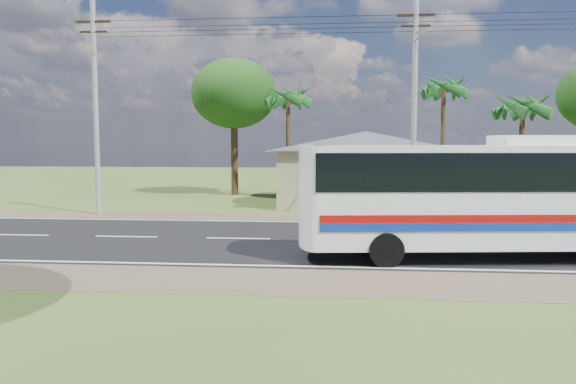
# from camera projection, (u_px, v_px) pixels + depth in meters

# --- Properties ---
(ground) EXTENTS (120.00, 120.00, 0.00)m
(ground) POSITION_uv_depth(u_px,v_px,m) (354.00, 241.00, 21.46)
(ground) COLOR #30491A
(ground) RESTS_ON ground
(road) EXTENTS (120.00, 16.00, 0.03)m
(road) POSITION_uv_depth(u_px,v_px,m) (354.00, 240.00, 21.46)
(road) COLOR black
(road) RESTS_ON ground
(house) EXTENTS (12.40, 10.00, 5.00)m
(house) POSITION_uv_depth(u_px,v_px,m) (366.00, 160.00, 34.02)
(house) COLOR tan
(house) RESTS_ON ground
(utility_poles) EXTENTS (32.80, 2.22, 11.00)m
(utility_poles) POSITION_uv_depth(u_px,v_px,m) (407.00, 100.00, 27.13)
(utility_poles) COLOR #9E9E99
(utility_poles) RESTS_ON ground
(palm_near) EXTENTS (2.80, 2.80, 6.70)m
(palm_near) POSITION_uv_depth(u_px,v_px,m) (523.00, 107.00, 31.00)
(palm_near) COLOR #47301E
(palm_near) RESTS_ON ground
(palm_mid) EXTENTS (2.80, 2.80, 8.20)m
(palm_mid) POSITION_uv_depth(u_px,v_px,m) (444.00, 88.00, 35.65)
(palm_mid) COLOR #47301E
(palm_mid) RESTS_ON ground
(palm_far) EXTENTS (2.80, 2.80, 7.70)m
(palm_far) POSITION_uv_depth(u_px,v_px,m) (288.00, 98.00, 37.09)
(palm_far) COLOR #47301E
(palm_far) RESTS_ON ground
(tree_behind_house) EXTENTS (6.00, 6.00, 9.61)m
(tree_behind_house) POSITION_uv_depth(u_px,v_px,m) (234.00, 94.00, 39.40)
(tree_behind_house) COLOR #47301E
(tree_behind_house) RESTS_ON ground
(coach_bus) EXTENTS (13.04, 4.14, 3.98)m
(coach_bus) POSITION_uv_depth(u_px,v_px,m) (511.00, 189.00, 18.03)
(coach_bus) COLOR white
(coach_bus) RESTS_ON ground
(motorcycle) EXTENTS (1.81, 0.76, 0.93)m
(motorcycle) POSITION_uv_depth(u_px,v_px,m) (360.00, 211.00, 27.07)
(motorcycle) COLOR black
(motorcycle) RESTS_ON ground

